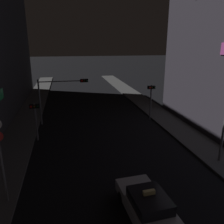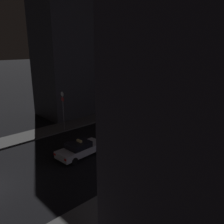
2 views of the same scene
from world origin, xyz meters
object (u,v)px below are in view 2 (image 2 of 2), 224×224
object	(u,v)px
traffic_light_right_kerb	(211,111)
sign_pole_left	(63,107)
traffic_light_overhead	(149,92)
taxi	(80,149)
traffic_light_left_kerb	(117,101)
street_lamp_near_block	(174,115)

from	to	relation	value
traffic_light_right_kerb	sign_pole_left	bearing A→B (deg)	-136.86
traffic_light_overhead	sign_pole_left	world-z (taller)	sign_pole_left
traffic_light_right_kerb	taxi	bearing A→B (deg)	-111.27
traffic_light_overhead	sign_pole_left	size ratio (longest dim) A/B	1.10
traffic_light_left_kerb	traffic_light_right_kerb	xyz separation A→B (m)	(11.41, 3.28, 0.34)
street_lamp_near_block	taxi	bearing A→B (deg)	-148.96
taxi	traffic_light_overhead	xyz separation A→B (m)	(-3.97, 14.72, 2.69)
taxi	traffic_light_overhead	world-z (taller)	traffic_light_overhead
taxi	street_lamp_near_block	xyz separation A→B (m)	(6.79, 4.09, 3.85)
traffic_light_right_kerb	traffic_light_left_kerb	bearing A→B (deg)	-163.99
traffic_light_right_kerb	sign_pole_left	distance (m)	16.59
taxi	sign_pole_left	xyz separation A→B (m)	(-6.71, 2.52, 2.08)
traffic_light_overhead	traffic_light_left_kerb	size ratio (longest dim) A/B	1.51
taxi	traffic_light_right_kerb	world-z (taller)	traffic_light_right_kerb
traffic_light_left_kerb	traffic_light_right_kerb	distance (m)	11.88
taxi	traffic_light_right_kerb	bearing A→B (deg)	68.73
traffic_light_overhead	street_lamp_near_block	size ratio (longest dim) A/B	0.72
traffic_light_left_kerb	traffic_light_right_kerb	bearing A→B (deg)	16.01
traffic_light_left_kerb	street_lamp_near_block	bearing A→B (deg)	-26.91
sign_pole_left	street_lamp_near_block	size ratio (longest dim) A/B	0.65
traffic_light_right_kerb	traffic_light_overhead	bearing A→B (deg)	174.80
street_lamp_near_block	traffic_light_right_kerb	bearing A→B (deg)	98.13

